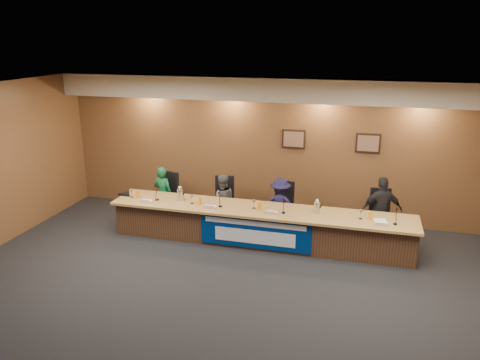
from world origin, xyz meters
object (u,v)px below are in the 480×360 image
object	(u,v)px
dais_body	(259,226)
office_chair_c	(281,210)
banner	(255,233)
panelist_a	(163,194)
panelist_d	(382,211)
panelist_c	(280,206)
panelist_b	(222,201)
office_chair_b	(223,204)
speakerphone	(126,194)
office_chair_d	(381,219)
carafe_left	(180,195)
carafe_right	(317,208)
office_chair_a	(165,199)

from	to	relation	value
dais_body	office_chair_c	size ratio (longest dim) A/B	12.50
banner	panelist_a	distance (m)	2.59
dais_body	panelist_a	xyz separation A→B (m)	(-2.37, 0.61, 0.28)
panelist_a	panelist_d	distance (m)	4.73
panelist_a	panelist_c	size ratio (longest dim) A/B	1.04
panelist_c	office_chair_c	size ratio (longest dim) A/B	2.52
banner	panelist_b	distance (m)	1.43
office_chair_b	speakerphone	distance (m)	2.14
office_chair_c	office_chair_d	xyz separation A→B (m)	(2.06, 0.00, 0.00)
dais_body	office_chair_d	bearing A→B (deg)	16.67
dais_body	panelist_d	size ratio (longest dim) A/B	4.28
panelist_c	office_chair_b	xyz separation A→B (m)	(-1.29, 0.10, -0.13)
panelist_b	panelist_c	xyz separation A→B (m)	(1.29, 0.00, 0.01)
office_chair_d	carafe_left	world-z (taller)	carafe_left
banner	carafe_right	size ratio (longest dim) A/B	9.38
panelist_b	carafe_left	distance (m)	0.98
panelist_d	carafe_left	distance (m)	4.11
office_chair_a	carafe_right	bearing A→B (deg)	6.98
carafe_right	panelist_c	bearing A→B (deg)	143.96
panelist_b	office_chair_b	world-z (taller)	panelist_b
office_chair_d	carafe_right	size ratio (longest dim) A/B	2.05
dais_body	panelist_d	world-z (taller)	panelist_d
speakerphone	carafe_left	bearing A→B (deg)	0.14
dais_body	office_chair_b	world-z (taller)	dais_body
carafe_right	speakerphone	xyz separation A→B (m)	(-4.11, 0.00, -0.09)
dais_body	banner	distance (m)	0.42
banner	panelist_d	bearing A→B (deg)	23.41
panelist_c	office_chair_d	xyz separation A→B (m)	(2.06, 0.10, -0.13)
office_chair_b	speakerphone	bearing A→B (deg)	-169.39
panelist_a	panelist_d	xyz separation A→B (m)	(4.73, 0.00, 0.07)
panelist_a	carafe_left	bearing A→B (deg)	148.32
panelist_b	office_chair_d	distance (m)	3.35
office_chair_c	office_chair_b	bearing A→B (deg)	-169.44
office_chair_a	office_chair_d	xyz separation A→B (m)	(4.73, 0.00, 0.00)
panelist_c	office_chair_b	world-z (taller)	panelist_c
carafe_right	speakerphone	bearing A→B (deg)	180.00
banner	office_chair_d	size ratio (longest dim) A/B	4.58
panelist_c	office_chair_c	bearing A→B (deg)	-89.58
dais_body	panelist_c	bearing A→B (deg)	63.39
banner	panelist_b	bearing A→B (deg)	133.87
panelist_b	office_chair_d	world-z (taller)	panelist_b
carafe_left	carafe_right	world-z (taller)	carafe_left
office_chair_b	office_chair_a	bearing A→B (deg)	171.20
office_chair_d	office_chair_c	bearing A→B (deg)	170.58
panelist_d	office_chair_a	world-z (taller)	panelist_d
panelist_a	office_chair_a	world-z (taller)	panelist_a
dais_body	panelist_c	world-z (taller)	panelist_c
banner	panelist_c	xyz separation A→B (m)	(0.30, 1.02, 0.23)
office_chair_b	office_chair_d	distance (m)	3.34
panelist_c	office_chair_b	bearing A→B (deg)	-4.02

